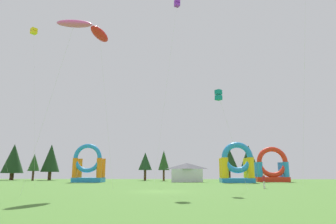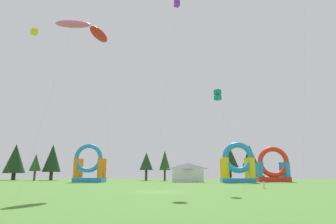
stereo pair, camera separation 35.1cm
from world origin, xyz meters
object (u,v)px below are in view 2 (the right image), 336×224
inflatable_blue_arch (238,167)px  festival_tent (188,172)px  kite_pink_parafoil (73,24)px  kite_red_parafoil (99,34)px  kite_purple_box (177,4)px  inflatable_orange_dome (89,168)px  inflatable_yellow_castle (273,169)px  person_midfield (264,180)px  kite_teal_box (218,95)px  kite_yellow_box (34,32)px

inflatable_blue_arch → festival_tent: size_ratio=1.22×
kite_pink_parafoil → kite_red_parafoil: bearing=87.0°
kite_purple_box → inflatable_orange_dome: size_ratio=3.60×
inflatable_blue_arch → festival_tent: inflatable_blue_arch is taller
inflatable_blue_arch → festival_tent: 10.11m
kite_pink_parafoil → inflatable_yellow_castle: 50.06m
person_midfield → kite_teal_box: bearing=9.6°
kite_pink_parafoil → inflatable_yellow_castle: kite_pink_parafoil is taller
inflatable_blue_arch → festival_tent: (-9.48, 3.38, -0.99)m
inflatable_blue_arch → inflatable_orange_dome: 28.87m
inflatable_orange_dome → festival_tent: 19.69m
kite_teal_box → kite_red_parafoil: bearing=-175.9°
kite_teal_box → kite_red_parafoil: size_ratio=0.60×
kite_yellow_box → festival_tent: size_ratio=3.63×
inflatable_yellow_castle → person_midfield: bearing=-107.5°
kite_red_parafoil → person_midfield: 25.38m
kite_yellow_box → inflatable_orange_dome: kite_yellow_box is taller
kite_purple_box → inflatable_yellow_castle: bearing=51.9°
kite_purple_box → kite_teal_box: bearing=-62.9°
kite_yellow_box → person_midfield: 37.59m
kite_yellow_box → festival_tent: 37.66m
kite_purple_box → person_midfield: size_ratio=15.66×
kite_pink_parafoil → festival_tent: kite_pink_parafoil is taller
inflatable_orange_dome → festival_tent: (19.40, 3.27, -0.94)m
kite_purple_box → person_midfield: bearing=-15.0°
kite_yellow_box → inflatable_orange_dome: bearing=82.0°
kite_red_parafoil → inflatable_yellow_castle: size_ratio=2.44×
kite_purple_box → person_midfield: 27.30m
kite_yellow_box → inflatable_yellow_castle: (39.56, 24.70, -19.47)m
kite_purple_box → inflatable_orange_dome: 35.01m
kite_yellow_box → person_midfield: size_ratio=13.14×
inflatable_blue_arch → inflatable_yellow_castle: (7.94, 5.17, -0.39)m
inflatable_yellow_castle → kite_purple_box: bearing=-128.1°
kite_red_parafoil → kite_pink_parafoil: bearing=-93.0°
inflatable_yellow_castle → festival_tent: (-17.42, -1.79, -0.61)m
kite_red_parafoil → kite_purple_box: (8.30, 9.85, 9.38)m
kite_yellow_box → kite_purple_box: size_ratio=0.84×
kite_red_parafoil → kite_purple_box: size_ratio=0.65×
festival_tent → kite_pink_parafoil: bearing=-104.5°
festival_tent → inflatable_orange_dome: bearing=-170.4°
kite_purple_box → inflatable_orange_dome: bearing=133.8°
inflatable_yellow_castle → kite_teal_box: bearing=-113.3°
kite_teal_box → festival_tent: (-3.25, 31.03, -8.00)m
festival_tent → kite_teal_box: bearing=-84.0°
kite_teal_box → person_midfield: bearing=47.0°
inflatable_orange_dome → kite_yellow_box: bearing=-98.0°
kite_red_parafoil → inflatable_blue_arch: 37.06m
inflatable_blue_arch → kite_purple_box: bearing=-119.9°
kite_pink_parafoil → kite_purple_box: bearing=62.0°
inflatable_blue_arch → inflatable_yellow_castle: size_ratio=1.07×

